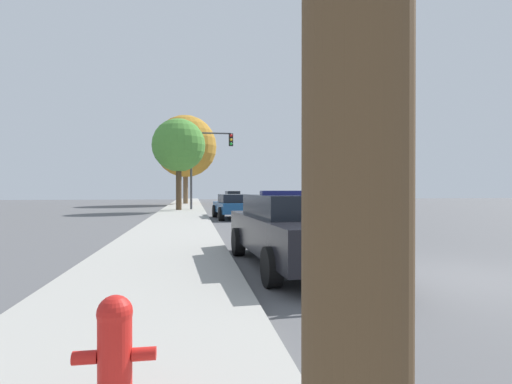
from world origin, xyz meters
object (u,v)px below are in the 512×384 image
Objects in this scene: car_background_distant at (232,196)px; tree_sidewalk_mid at (179,146)px; fire_hydrant at (115,351)px; car_background_oncoming at (269,198)px; police_car at (297,228)px; car_background_midblock at (235,205)px; traffic_light at (207,155)px; tree_sidewalk_far at (186,146)px.

tree_sidewalk_mid is at bearing -111.05° from car_background_distant.
fire_hydrant is at bearing -100.67° from car_background_distant.
car_background_distant is at bearing -75.49° from car_background_oncoming.
police_car is 5.84m from fire_hydrant.
car_background_midblock is (-4.56, -13.94, -0.03)m from car_background_oncoming.
police_car is 1.17× the size of car_background_oncoming.
car_background_distant is (5.02, 43.13, 0.20)m from fire_hydrant.
traffic_light is at bearing 94.62° from car_background_midblock.
car_background_midblock is (-2.32, -24.89, -0.03)m from car_background_distant.
police_car is at bearing -97.71° from car_background_distant.
car_background_midblock reaches higher than fire_hydrant.
car_background_distant is 25.00m from car_background_midblock.
police_car is 20.64m from tree_sidewalk_mid.
tree_sidewalk_mid is at bearing 91.00° from fire_hydrant.
car_background_distant is 0.90× the size of car_background_oncoming.
fire_hydrant is 0.19× the size of car_background_distant.
car_background_midblock is at bearing 81.57° from fire_hydrant.
police_car is 0.83× the size of tree_sidewalk_mid.
police_car is 13.01m from car_background_midblock.
tree_sidewalk_mid is (-7.70, -6.89, 3.83)m from car_background_oncoming.
fire_hydrant is 0.18× the size of car_background_midblock.
fire_hydrant is (-2.59, -5.23, -0.24)m from police_car.
car_background_oncoming is at bearing 41.83° from tree_sidewalk_mid.
fire_hydrant is 18.44m from car_background_midblock.
tree_sidewalk_mid is (-3.14, 7.05, 3.86)m from car_background_midblock.
tree_sidewalk_mid is at bearing 110.14° from car_background_midblock.
police_car reaches higher than fire_hydrant.
car_background_distant reaches higher than fire_hydrant.
car_background_oncoming is (5.72, 6.13, -3.27)m from traffic_light.
fire_hydrant is 0.17× the size of car_background_oncoming.
police_car reaches higher than car_background_midblock.
tree_sidewalk_mid reaches higher than fire_hydrant.
car_background_distant is (3.49, 17.08, -3.27)m from traffic_light.
fire_hydrant is at bearing -93.37° from traffic_light.
tree_sidewalk_far reaches higher than fire_hydrant.
tree_sidewalk_mid reaches higher than car_background_oncoming.
traffic_light is at bearing -81.47° from tree_sidewalk_far.
car_background_oncoming is 10.44m from tree_sidewalk_far.
car_background_oncoming reaches higher than car_background_midblock.
car_background_distant is at bearing 83.36° from fire_hydrant.
traffic_light reaches higher than police_car.
fire_hydrant is 32.99m from car_background_oncoming.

